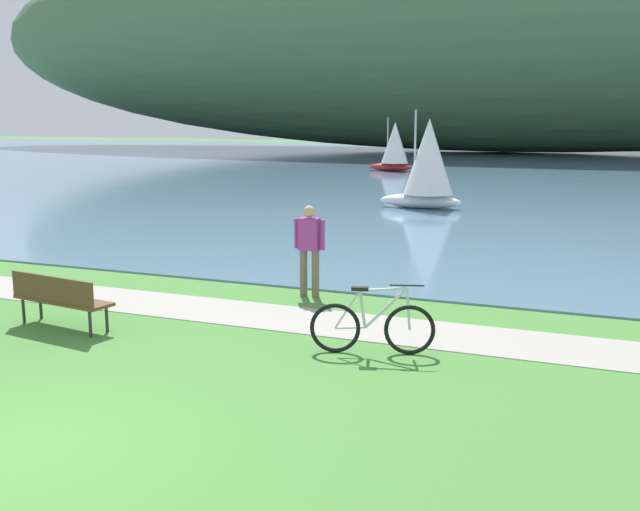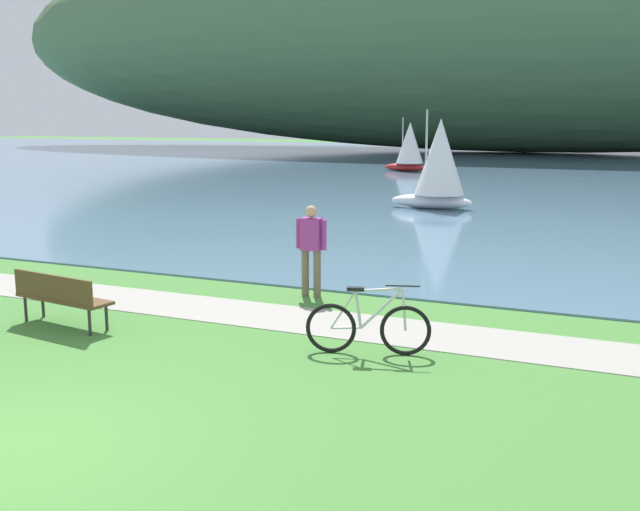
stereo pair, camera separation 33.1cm
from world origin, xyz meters
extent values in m
plane|color=#478438|center=(0.00, 0.00, 0.00)|extent=(200.00, 200.00, 0.00)
cube|color=#5B7F9E|center=(0.00, 47.61, 0.02)|extent=(180.00, 80.00, 0.04)
ellipsoid|color=#4C7047|center=(-5.23, 68.68, 12.67)|extent=(119.49, 28.00, 25.26)
cube|color=#A39E93|center=(0.00, 5.55, 0.01)|extent=(60.00, 1.50, 0.01)
cube|color=brown|center=(-2.67, 3.72, 0.45)|extent=(1.85, 0.73, 0.05)
cube|color=brown|center=(-2.70, 3.52, 0.68)|extent=(1.79, 0.30, 0.40)
cylinder|color=#2D2D33|center=(-3.40, 4.00, 0.23)|extent=(0.05, 0.05, 0.45)
cylinder|color=#2D2D33|center=(-1.89, 3.78, 0.23)|extent=(0.05, 0.05, 0.45)
cylinder|color=#2D2D33|center=(-3.45, 3.67, 0.23)|extent=(0.05, 0.05, 0.45)
cylinder|color=#2D2D33|center=(-1.94, 3.45, 0.23)|extent=(0.05, 0.05, 0.45)
torus|color=black|center=(2.78, 4.47, 0.36)|extent=(0.71, 0.27, 0.72)
torus|color=black|center=(1.78, 4.16, 0.36)|extent=(0.71, 0.27, 0.72)
cylinder|color=silver|center=(2.46, 4.37, 0.67)|extent=(0.59, 0.22, 0.61)
cylinder|color=silver|center=(2.42, 4.36, 0.94)|extent=(0.64, 0.23, 0.09)
cylinder|color=silver|center=(2.15, 4.27, 0.65)|extent=(0.13, 0.08, 0.54)
cylinder|color=silver|center=(1.98, 4.22, 0.37)|extent=(0.42, 0.15, 0.05)
cylinder|color=silver|center=(1.94, 4.21, 0.64)|extent=(0.36, 0.14, 0.56)
cylinder|color=silver|center=(2.76, 4.46, 0.66)|extent=(0.09, 0.06, 0.60)
cube|color=black|center=(2.11, 4.26, 0.94)|extent=(0.26, 0.17, 0.05)
cylinder|color=black|center=(2.73, 4.46, 1.00)|extent=(0.47, 0.16, 0.02)
cylinder|color=#72604C|center=(0.00, 7.14, 0.44)|extent=(0.14, 0.14, 0.88)
cylinder|color=#72604C|center=(0.24, 7.14, 0.44)|extent=(0.14, 0.14, 0.88)
cube|color=#9E338C|center=(0.12, 7.14, 1.18)|extent=(0.38, 0.22, 0.60)
sphere|color=tan|center=(0.12, 7.14, 1.60)|extent=(0.22, 0.22, 0.22)
cylinder|color=#9E338C|center=(-0.14, 7.14, 1.18)|extent=(0.09, 0.09, 0.56)
cylinder|color=#9E338C|center=(0.38, 7.14, 1.18)|extent=(0.09, 0.09, 0.56)
ellipsoid|color=#B22323|center=(-8.02, 39.26, 0.29)|extent=(2.85, 0.98, 0.49)
cylinder|color=#B2B2B2|center=(-8.24, 39.28, 1.93)|extent=(0.07, 0.07, 2.80)
cone|color=white|center=(-7.76, 39.24, 1.79)|extent=(1.77, 1.77, 2.52)
ellipsoid|color=white|center=(-1.39, 21.07, 0.30)|extent=(3.02, 0.86, 0.53)
cylinder|color=#B2B2B2|center=(-1.63, 21.07, 2.08)|extent=(0.08, 0.08, 3.02)
cone|color=white|center=(-1.11, 21.07, 1.93)|extent=(1.80, 1.80, 2.71)
camera|label=1|loc=(5.41, -5.31, 3.29)|focal=41.65mm
camera|label=2|loc=(5.71, -5.18, 3.29)|focal=41.65mm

